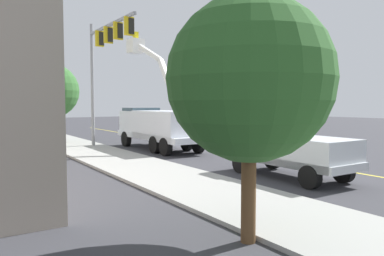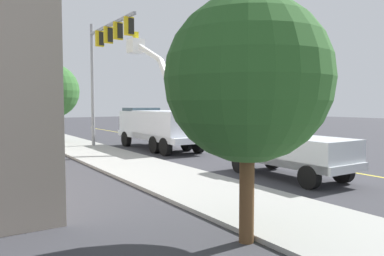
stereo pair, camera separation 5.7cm
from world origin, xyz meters
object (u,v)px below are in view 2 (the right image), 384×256
at_px(traffic_signal_mast, 104,54).
at_px(passing_minivan, 172,126).
at_px(service_pickup_truck, 289,150).
at_px(traffic_cone_mid_front, 158,138).
at_px(utility_bucket_truck, 158,124).

bearing_deg(traffic_signal_mast, passing_minivan, -56.69).
distance_m(service_pickup_truck, traffic_cone_mid_front, 14.86).
height_order(traffic_cone_mid_front, traffic_signal_mast, traffic_signal_mast).
height_order(utility_bucket_truck, passing_minivan, utility_bucket_truck).
bearing_deg(utility_bucket_truck, service_pickup_truck, 176.50).
distance_m(service_pickup_truck, traffic_signal_mast, 13.82).
bearing_deg(traffic_signal_mast, utility_bucket_truck, -115.81).
bearing_deg(utility_bucket_truck, passing_minivan, -38.76).
xyz_separation_m(service_pickup_truck, passing_minivan, (18.49, -6.52, -0.15)).
bearing_deg(utility_bucket_truck, traffic_signal_mast, 64.19).
height_order(utility_bucket_truck, service_pickup_truck, utility_bucket_truck).
distance_m(utility_bucket_truck, service_pickup_truck, 11.25).
bearing_deg(passing_minivan, service_pickup_truck, 160.58).
bearing_deg(service_pickup_truck, traffic_cone_mid_front, -10.67).
height_order(passing_minivan, traffic_signal_mast, traffic_signal_mast).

